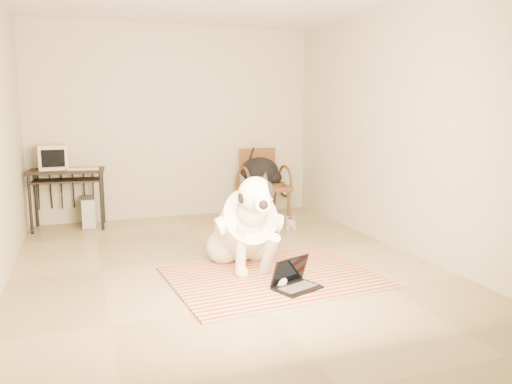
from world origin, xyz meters
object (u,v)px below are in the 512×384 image
backpack (261,173)px  crt_monitor (53,157)px  rattan_chair (263,183)px  computer_desk (67,178)px  laptop (294,281)px  dog (246,228)px  pc_tower (88,212)px

backpack → crt_monitor: bearing=175.4°
rattan_chair → backpack: (-0.02, -0.00, 0.15)m
computer_desk → laptop: bearing=-58.8°
crt_monitor → rattan_chair: 2.85m
dog → pc_tower: (-1.41, 2.40, -0.22)m
laptop → computer_desk: size_ratio=0.47×
laptop → rattan_chair: bearing=74.8°
dog → crt_monitor: crt_monitor is taller
computer_desk → backpack: 2.63m
computer_desk → dog: bearing=-55.0°
laptop → backpack: bearing=75.2°
backpack → computer_desk: bearing=177.0°
crt_monitor → rattan_chair: size_ratio=0.38×
rattan_chair → backpack: size_ratio=1.63×
computer_desk → backpack: (2.63, -0.14, -0.03)m
dog → rattan_chair: bearing=65.7°
rattan_chair → backpack: 0.15m
crt_monitor → backpack: crt_monitor is taller
dog → pc_tower: 2.79m
pc_tower → rattan_chair: bearing=-4.4°
crt_monitor → pc_tower: bearing=-5.6°
computer_desk → rattan_chair: rattan_chair is taller
computer_desk → crt_monitor: (-0.15, 0.09, 0.27)m
pc_tower → rattan_chair: rattan_chair is taller
laptop → rattan_chair: 3.06m
crt_monitor → computer_desk: bearing=-29.2°
dog → laptop: (0.21, -0.71, -0.32)m
crt_monitor → pc_tower: size_ratio=0.87×
computer_desk → backpack: backpack is taller
pc_tower → backpack: bearing=-4.5°
laptop → computer_desk: (-1.86, 3.06, 0.58)m
computer_desk → pc_tower: size_ratio=2.32×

